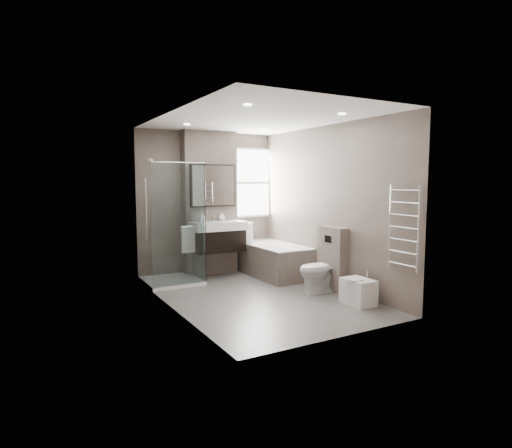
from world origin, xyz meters
TOP-DOWN VIEW (x-y plane):
  - room at (0.00, 0.00)m, footprint 2.70×3.90m
  - vanity_pier at (0.00, 1.77)m, footprint 1.00×0.25m
  - vanity at (0.00, 1.43)m, footprint 0.95×0.47m
  - mirror_cabinet at (0.00, 1.61)m, footprint 0.86×0.08m
  - towel_left at (-0.56, 1.40)m, footprint 0.24×0.06m
  - towel_right at (0.56, 1.40)m, footprint 0.24×0.06m
  - shower_enclosure at (-0.75, 1.35)m, footprint 0.90×0.90m
  - bathtub at (0.92, 1.10)m, footprint 0.75×1.60m
  - window at (0.90, 1.88)m, footprint 0.98×0.06m
  - toilet at (0.97, -0.26)m, footprint 0.73×0.43m
  - cistern_box at (1.21, -0.25)m, footprint 0.19×0.55m
  - bidet at (1.01, -1.04)m, footprint 0.40×0.45m
  - towel_radiator at (1.25, -1.60)m, footprint 0.03×0.49m
  - soap_bottle_a at (-0.30, 1.40)m, footprint 0.08×0.09m
  - soap_bottle_b at (0.13, 1.54)m, footprint 0.11×0.11m

SIDE VIEW (x-z plane):
  - bidet at x=1.01m, z-range -0.05..0.43m
  - bathtub at x=0.92m, z-range 0.03..0.60m
  - toilet at x=0.97m, z-range 0.00..0.73m
  - shower_enclosure at x=-0.75m, z-range -0.51..1.49m
  - cistern_box at x=1.21m, z-range 0.00..1.00m
  - towel_left at x=-0.56m, z-range 0.50..0.94m
  - towel_right at x=0.56m, z-range 0.50..0.94m
  - vanity at x=0.00m, z-range 0.41..1.07m
  - soap_bottle_b at x=0.13m, z-range 1.00..1.14m
  - soap_bottle_a at x=-0.30m, z-range 1.00..1.19m
  - towel_radiator at x=1.25m, z-range 0.57..1.67m
  - room at x=0.00m, z-range -0.05..2.65m
  - vanity_pier at x=0.00m, z-range 0.00..2.60m
  - mirror_cabinet at x=0.00m, z-range 1.25..2.01m
  - window at x=0.90m, z-range 1.01..2.34m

